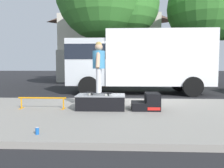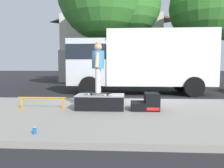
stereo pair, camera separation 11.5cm
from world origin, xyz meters
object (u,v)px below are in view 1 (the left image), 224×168
Objects in this scene: kicker_ramp at (148,103)px; soda_can at (37,131)px; skateboard at (99,93)px; grind_rail at (42,100)px; street_tree_neighbour at (208,10)px; box_truck at (138,60)px; skater_kid at (99,63)px; skate_box at (101,101)px.

kicker_ramp reaches higher than soda_can.
grind_rail is at bearing 177.96° from skateboard.
soda_can is (-2.25, -2.41, -0.13)m from kicker_ramp.
street_tree_neighbour is at bearing 58.03° from soda_can.
street_tree_neighbour is (5.07, 4.52, 3.51)m from box_truck.
kicker_ramp is at bearing 2.37° from skater_kid.
grind_rail is 5.93m from box_truck.
skate_box is 0.96× the size of skater_kid.
soda_can is at bearing -71.84° from grind_rail.
skater_kid reaches higher than skate_box.
box_truck is at bearing 72.44° from soda_can.
skater_kid is (-0.05, -0.06, 1.10)m from skate_box.
skater_kid reaches higher than kicker_ramp.
skate_box is 0.17× the size of street_tree_neighbour.
skate_box is 0.26m from skateboard.
soda_can is at bearing -110.18° from skateboard.
skateboard is at bearing -124.53° from street_tree_neighbour.
skateboard is at bearing -106.28° from box_truck.
skater_kid reaches higher than grind_rail.
skater_kid is at bearing 69.82° from soda_can.
box_truck is at bearing 73.72° from skateboard.
soda_can is at bearing -133.07° from kicker_ramp.
soda_can is (-0.92, -2.41, -0.16)m from skate_box.
grind_rail is at bearing 179.97° from kicker_ramp.
skateboard reaches higher than kicker_ramp.
soda_can is 0.02× the size of street_tree_neighbour.
street_tree_neighbour reaches higher than skateboard.
skateboard is 0.10× the size of street_tree_neighbour.
box_truck is (1.44, 4.94, 0.26)m from skater_kid.
skateboard is (-1.39, -0.06, 0.28)m from kicker_ramp.
grind_rail is 11.12× the size of soda_can.
skater_kid is 2.81m from soda_can.
street_tree_neighbour is (5.12, 9.40, 4.90)m from kicker_ramp.
street_tree_neighbour is at bearing 55.51° from skate_box.
skate_box reaches higher than soda_can.
box_truck is (2.31, 7.29, 1.52)m from soda_can.
kicker_ramp is 6.15× the size of soda_can.
skater_kid is 0.21× the size of box_truck.
kicker_ramp is at bearing 2.37° from skateboard.
grind_rail is 2.55m from soda_can.
grind_rail is 1.98m from skater_kid.
skate_box is at bearing 48.62° from skateboard.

